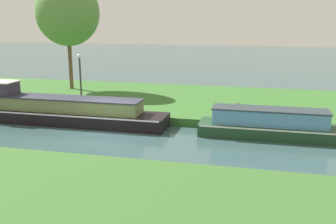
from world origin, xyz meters
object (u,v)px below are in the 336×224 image
(willow_tree_left, at_px, (67,13))
(lamp_post, at_px, (80,73))
(black_barge, at_px, (62,111))
(forest_narrowboat, at_px, (282,126))
(mooring_post_near, at_px, (238,111))

(willow_tree_left, bearing_deg, lamp_post, -57.02)
(black_barge, xyz_separation_m, forest_narrowboat, (10.92, 0.00, -0.09))
(forest_narrowboat, distance_m, mooring_post_near, 2.53)
(black_barge, bearing_deg, willow_tree_left, 113.61)
(willow_tree_left, xyz_separation_m, mooring_post_near, (12.03, -5.86, -4.83))
(black_barge, relative_size, willow_tree_left, 1.43)
(forest_narrowboat, xyz_separation_m, mooring_post_near, (-2.08, 1.42, 0.24))
(lamp_post, bearing_deg, forest_narrowboat, -13.15)
(lamp_post, xyz_separation_m, mooring_post_near, (8.97, -1.16, -1.44))
(forest_narrowboat, height_order, mooring_post_near, forest_narrowboat)
(forest_narrowboat, bearing_deg, mooring_post_near, 145.64)
(black_barge, xyz_separation_m, mooring_post_near, (8.84, 1.42, 0.15))
(black_barge, distance_m, lamp_post, 3.04)
(mooring_post_near, bearing_deg, forest_narrowboat, -34.36)
(lamp_post, distance_m, mooring_post_near, 9.16)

